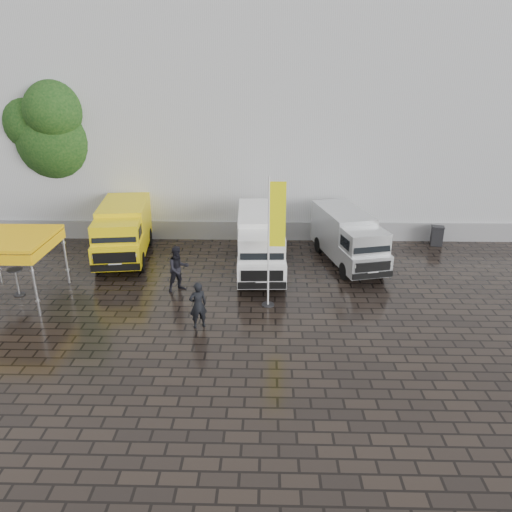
{
  "coord_description": "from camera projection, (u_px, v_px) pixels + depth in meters",
  "views": [
    {
      "loc": [
        -0.33,
        -17.48,
        9.02
      ],
      "look_at": [
        -0.8,
        2.2,
        1.29
      ],
      "focal_mm": 35.0,
      "sensor_mm": 36.0,
      "label": 1
    }
  ],
  "objects": [
    {
      "name": "person_front",
      "position": [
        198.0,
        305.0,
        17.8
      ],
      "size": [
        0.76,
        0.65,
        1.76
      ],
      "primitive_type": "imported",
      "rotation": [
        0.0,
        0.0,
        3.57
      ],
      "color": "black",
      "rests_on": "ground"
    },
    {
      "name": "van_white",
      "position": [
        261.0,
        243.0,
        22.6
      ],
      "size": [
        2.21,
        6.06,
        2.6
      ],
      "primitive_type": null,
      "rotation": [
        0.0,
        0.0,
        0.04
      ],
      "color": "white",
      "rests_on": "ground"
    },
    {
      "name": "flagpole",
      "position": [
        274.0,
        236.0,
        18.68
      ],
      "size": [
        0.88,
        0.5,
        5.18
      ],
      "color": "black",
      "rests_on": "ground"
    },
    {
      "name": "person_tent",
      "position": [
        178.0,
        269.0,
        20.67
      ],
      "size": [
        1.2,
        1.14,
        1.95
      ],
      "primitive_type": "imported",
      "rotation": [
        0.0,
        0.0,
        0.58
      ],
      "color": "black",
      "rests_on": "ground"
    },
    {
      "name": "van_yellow",
      "position": [
        124.0,
        233.0,
        24.03
      ],
      "size": [
        2.82,
        5.8,
        2.57
      ],
      "primitive_type": null,
      "rotation": [
        0.0,
        0.0,
        0.13
      ],
      "color": "yellow",
      "rests_on": "ground"
    },
    {
      "name": "tree",
      "position": [
        60.0,
        132.0,
        26.7
      ],
      "size": [
        4.75,
        4.75,
        8.52
      ],
      "color": "black",
      "rests_on": "ground"
    },
    {
      "name": "hall_plinth",
      "position": [
        311.0,
        231.0,
        26.73
      ],
      "size": [
        44.0,
        0.15,
        1.0
      ],
      "primitive_type": "cube",
      "color": "gray",
      "rests_on": "ground"
    },
    {
      "name": "wheelie_bin",
      "position": [
        437.0,
        236.0,
        26.01
      ],
      "size": [
        0.72,
        0.72,
        1.02
      ],
      "primitive_type": "cube",
      "rotation": [
        0.0,
        0.0,
        -0.2
      ],
      "color": "black",
      "rests_on": "ground"
    },
    {
      "name": "van_silver",
      "position": [
        348.0,
        239.0,
        23.41
      ],
      "size": [
        3.12,
        5.85,
        2.41
      ],
      "primitive_type": null,
      "rotation": [
        0.0,
        0.0,
        0.24
      ],
      "color": "silver",
      "rests_on": "ground"
    },
    {
      "name": "canopy_tent",
      "position": [
        8.0,
        241.0,
        19.39
      ],
      "size": [
        3.18,
        3.18,
        2.65
      ],
      "color": "silver",
      "rests_on": "ground"
    },
    {
      "name": "exhibition_hall",
      "position": [
        304.0,
        111.0,
        32.21
      ],
      "size": [
        44.0,
        16.0,
        12.0
      ],
      "primitive_type": "cube",
      "color": "silver",
      "rests_on": "ground"
    },
    {
      "name": "cocktail_table",
      "position": [
        17.0,
        282.0,
        20.4
      ],
      "size": [
        0.6,
        0.6,
        1.15
      ],
      "primitive_type": "cylinder",
      "color": "black",
      "rests_on": "ground"
    },
    {
      "name": "ground",
      "position": [
        275.0,
        307.0,
        19.56
      ],
      "size": [
        120.0,
        120.0,
        0.0
      ],
      "primitive_type": "plane",
      "color": "black",
      "rests_on": "ground"
    }
  ]
}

